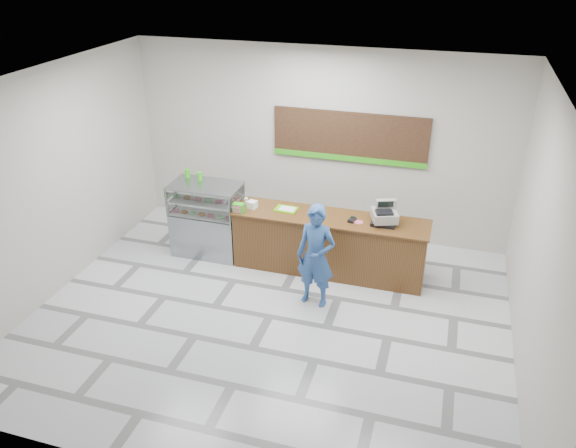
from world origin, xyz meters
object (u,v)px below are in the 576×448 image
(customer, at_px, (316,256))
(sales_counter, at_px, (329,244))
(display_case, at_px, (207,219))
(cash_register, at_px, (384,215))
(serving_tray, at_px, (286,209))

(customer, bearing_deg, sales_counter, 98.08)
(display_case, height_order, cash_register, cash_register)
(display_case, xyz_separation_m, cash_register, (3.10, 0.04, 0.49))
(cash_register, xyz_separation_m, customer, (-0.87, -1.01, -0.33))
(cash_register, bearing_deg, customer, -151.05)
(cash_register, bearing_deg, display_case, 160.26)
(customer, bearing_deg, serving_tray, 134.78)
(sales_counter, distance_m, customer, 1.02)
(serving_tray, height_order, customer, customer)
(sales_counter, bearing_deg, customer, -89.38)
(display_case, bearing_deg, serving_tray, 1.97)
(display_case, distance_m, cash_register, 3.13)
(cash_register, xyz_separation_m, serving_tray, (-1.64, 0.01, -0.13))
(serving_tray, bearing_deg, customer, -49.19)
(sales_counter, height_order, cash_register, cash_register)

